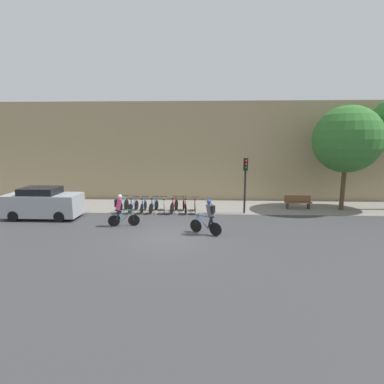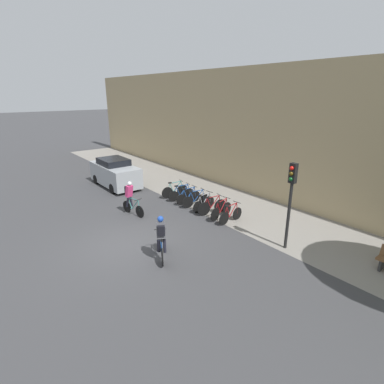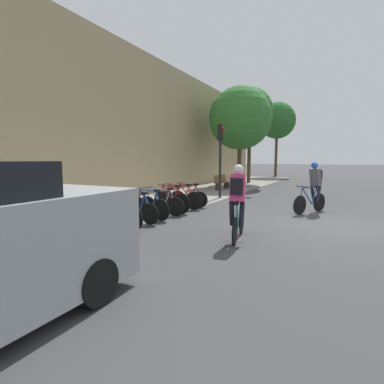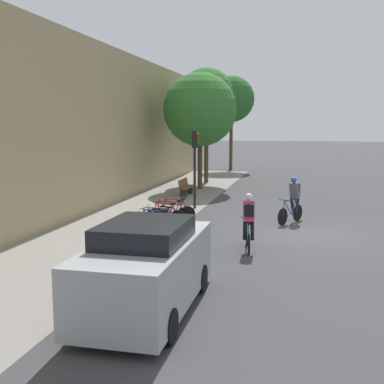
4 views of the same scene
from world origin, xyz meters
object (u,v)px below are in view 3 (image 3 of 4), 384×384
(traffic_light_pole, at_px, (221,147))
(bench, at_px, (222,182))
(cyclist_grey, at_px, (314,186))
(parked_bike_6, at_px, (181,199))
(parked_bike_7, at_px, (189,197))
(cyclist_pink, at_px, (238,200))
(parked_bike_5, at_px, (171,201))
(parked_bike_3, at_px, (150,206))
(parked_bike_2, at_px, (136,210))
(parked_bike_1, at_px, (121,214))
(parked_bike_0, at_px, (104,217))
(parked_bike_4, at_px, (161,204))

(traffic_light_pole, relative_size, bench, 1.98)
(cyclist_grey, relative_size, parked_bike_6, 1.05)
(cyclist_grey, xyz_separation_m, parked_bike_7, (-0.84, 4.46, -0.56))
(cyclist_pink, distance_m, parked_bike_5, 4.20)
(parked_bike_3, distance_m, parked_bike_5, 1.33)
(parked_bike_3, relative_size, parked_bike_7, 1.04)
(parked_bike_2, bearing_deg, parked_bike_1, -179.97)
(parked_bike_6, bearing_deg, parked_bike_2, -179.99)
(parked_bike_3, bearing_deg, parked_bike_7, 0.00)
(parked_bike_6, xyz_separation_m, parked_bike_7, (0.66, 0.00, -0.02))
(parked_bike_6, height_order, parked_bike_7, parked_bike_6)
(parked_bike_7, bearing_deg, parked_bike_2, -179.99)
(parked_bike_0, distance_m, parked_bike_3, 1.99)
(cyclist_pink, xyz_separation_m, parked_bike_2, (0.58, 3.28, -0.56))
(parked_bike_6, bearing_deg, cyclist_grey, -71.39)
(parked_bike_3, bearing_deg, parked_bike_2, -179.96)
(parked_bike_3, xyz_separation_m, parked_bike_5, (1.33, 0.00, 0.02))
(parked_bike_4, height_order, parked_bike_6, parked_bike_6)
(parked_bike_0, bearing_deg, parked_bike_2, -0.05)
(parked_bike_0, xyz_separation_m, parked_bike_1, (0.66, -0.00, -0.02))
(parked_bike_2, xyz_separation_m, parked_bike_3, (0.66, 0.00, 0.01))
(cyclist_pink, distance_m, bench, 11.72)
(cyclist_grey, height_order, bench, cyclist_grey)
(parked_bike_5, bearing_deg, parked_bike_3, -179.95)
(cyclist_grey, bearing_deg, parked_bike_3, 128.08)
(parked_bike_0, distance_m, parked_bike_5, 3.32)
(parked_bike_3, height_order, parked_bike_6, parked_bike_6)
(parked_bike_5, bearing_deg, parked_bike_4, -179.81)
(cyclist_grey, distance_m, traffic_light_pole, 5.17)
(parked_bike_2, bearing_deg, parked_bike_0, 179.95)
(parked_bike_3, bearing_deg, cyclist_pink, -110.74)
(cyclist_grey, distance_m, parked_bike_2, 6.13)
(cyclist_grey, bearing_deg, parked_bike_4, 122.39)
(cyclist_grey, bearing_deg, traffic_light_pole, 62.39)
(parked_bike_5, distance_m, parked_bike_6, 0.67)
(parked_bike_1, height_order, parked_bike_6, parked_bike_6)
(parked_bike_2, relative_size, parked_bike_5, 0.97)
(parked_bike_1, relative_size, bench, 0.93)
(parked_bike_4, bearing_deg, cyclist_grey, -57.61)
(parked_bike_0, distance_m, parked_bike_1, 0.66)
(parked_bike_1, bearing_deg, parked_bike_6, 0.01)
(cyclist_pink, xyz_separation_m, parked_bike_4, (1.91, 3.27, -0.56))
(traffic_light_pole, height_order, bench, traffic_light_pole)
(cyclist_grey, height_order, traffic_light_pole, traffic_light_pole)
(cyclist_pink, bearing_deg, parked_bike_5, 51.92)
(cyclist_grey, relative_size, parked_bike_5, 1.07)
(parked_bike_3, height_order, parked_bike_4, parked_bike_3)
(parked_bike_1, height_order, parked_bike_2, parked_bike_1)
(cyclist_pink, distance_m, cyclist_grey, 4.89)
(parked_bike_0, relative_size, traffic_light_pole, 0.48)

